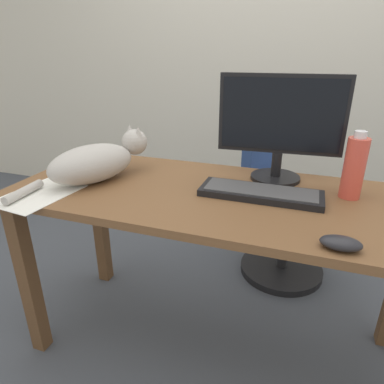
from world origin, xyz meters
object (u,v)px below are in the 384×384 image
(computer_mouse, at_px, (341,243))
(water_bottle, at_px, (354,167))
(office_chair, at_px, (280,206))
(monitor, at_px, (280,125))
(keyboard, at_px, (261,193))
(cat, at_px, (97,161))

(computer_mouse, distance_m, water_bottle, 0.40)
(office_chair, xyz_separation_m, water_bottle, (0.27, -0.57, 0.45))
(monitor, distance_m, keyboard, 0.29)
(computer_mouse, bearing_deg, keyboard, 131.93)
(keyboard, xyz_separation_m, cat, (-0.65, -0.05, 0.07))
(keyboard, distance_m, cat, 0.66)
(office_chair, bearing_deg, cat, -134.00)
(office_chair, distance_m, water_bottle, 0.77)
(water_bottle, bearing_deg, cat, -171.17)
(office_chair, distance_m, monitor, 0.73)
(keyboard, bearing_deg, computer_mouse, -48.07)
(office_chair, xyz_separation_m, monitor, (-0.01, -0.47, 0.56))
(monitor, distance_m, computer_mouse, 0.57)
(monitor, relative_size, water_bottle, 1.98)
(water_bottle, bearing_deg, computer_mouse, -97.08)
(monitor, bearing_deg, office_chair, 89.25)
(office_chair, relative_size, cat, 1.73)
(office_chair, distance_m, keyboard, 0.75)
(office_chair, xyz_separation_m, keyboard, (-0.04, -0.67, 0.35))
(keyboard, xyz_separation_m, computer_mouse, (0.26, -0.29, 0.00))
(cat, height_order, computer_mouse, cat)
(monitor, xyz_separation_m, cat, (-0.68, -0.25, -0.15))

